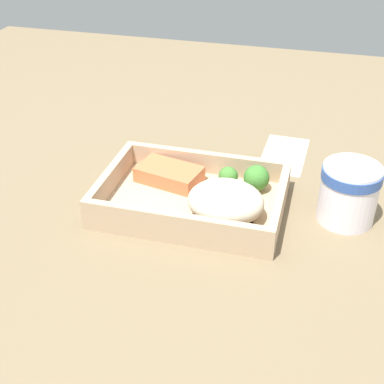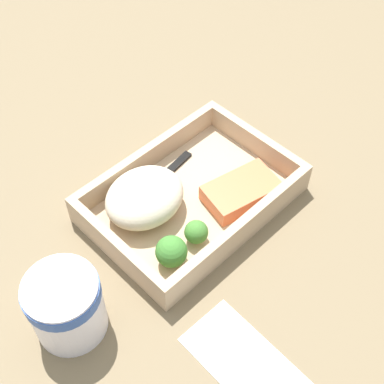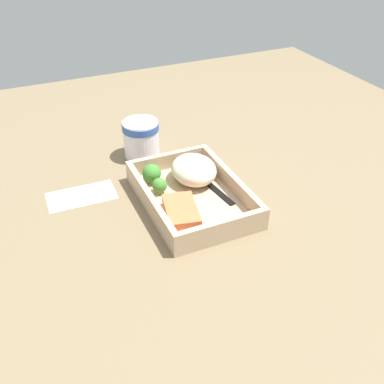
{
  "view_description": "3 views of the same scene",
  "coord_description": "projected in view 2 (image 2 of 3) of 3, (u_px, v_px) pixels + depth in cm",
  "views": [
    {
      "loc": [
        17.49,
        -64.89,
        46.15
      ],
      "look_at": [
        0.0,
        0.0,
        2.7
      ],
      "focal_mm": 50.0,
      "sensor_mm": 36.0,
      "label": 1
    },
    {
      "loc": [
        32.16,
        32.56,
        58.23
      ],
      "look_at": [
        0.0,
        0.0,
        2.7
      ],
      "focal_mm": 50.0,
      "sensor_mm": 36.0,
      "label": 2
    },
    {
      "loc": [
        -67.5,
        30.34,
        53.76
      ],
      "look_at": [
        0.0,
        0.0,
        2.7
      ],
      "focal_mm": 42.0,
      "sensor_mm": 36.0,
      "label": 3
    }
  ],
  "objects": [
    {
      "name": "paper_cup",
      "position": [
        66.0,
        304.0,
        0.59
      ],
      "size": [
        8.5,
        8.5,
        8.83
      ],
      "color": "white",
      "rests_on": "ground_plane"
    },
    {
      "name": "fork",
      "position": [
        149.0,
        190.0,
        0.74
      ],
      "size": [
        15.88,
        3.71,
        0.44
      ],
      "color": "black",
      "rests_on": "takeout_tray"
    },
    {
      "name": "takeout_tray",
      "position": [
        192.0,
        202.0,
        0.74
      ],
      "size": [
        27.35,
        19.01,
        1.2
      ],
      "primitive_type": "cube",
      "color": "tan",
      "rests_on": "ground_plane"
    },
    {
      "name": "broccoli_floret_2",
      "position": [
        171.0,
        252.0,
        0.65
      ],
      "size": [
        4.0,
        4.0,
        4.24
      ],
      "color": "#77A15A",
      "rests_on": "takeout_tray"
    },
    {
      "name": "receipt_slip",
      "position": [
        244.0,
        361.0,
        0.6
      ],
      "size": [
        7.89,
        14.22,
        0.24
      ],
      "primitive_type": "cube",
      "rotation": [
        0.0,
        0.0,
        -0.03
      ],
      "color": "white",
      "rests_on": "ground_plane"
    },
    {
      "name": "broccoli_floret_1",
      "position": [
        196.0,
        232.0,
        0.67
      ],
      "size": [
        3.08,
        3.08,
        3.42
      ],
      "color": "#7AA05D",
      "rests_on": "takeout_tray"
    },
    {
      "name": "mashed_potatoes",
      "position": [
        145.0,
        197.0,
        0.7
      ],
      "size": [
        10.96,
        9.32,
        5.48
      ],
      "primitive_type": "ellipsoid",
      "color": "beige",
      "rests_on": "takeout_tray"
    },
    {
      "name": "salmon_fillet",
      "position": [
        241.0,
        192.0,
        0.72
      ],
      "size": [
        10.98,
        7.91,
        2.47
      ],
      "primitive_type": "cube",
      "rotation": [
        0.0,
        0.0,
        -0.22
      ],
      "color": "#E66E42",
      "rests_on": "takeout_tray"
    },
    {
      "name": "ground_plane",
      "position": [
        192.0,
        209.0,
        0.75
      ],
      "size": [
        160.0,
        160.0,
        2.0
      ],
      "primitive_type": "cube",
      "color": "#776549"
    },
    {
      "name": "tray_rim",
      "position": [
        192.0,
        191.0,
        0.72
      ],
      "size": [
        27.35,
        19.01,
        3.51
      ],
      "color": "tan",
      "rests_on": "takeout_tray"
    }
  ]
}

